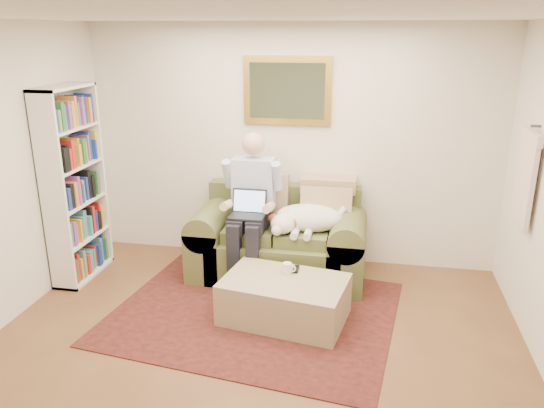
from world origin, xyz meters
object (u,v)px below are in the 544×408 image
(seated_man, at_px, (250,210))
(ottoman, at_px, (284,300))
(coffee_mug, at_px, (287,268))
(sofa, at_px, (279,247))
(bookshelf, at_px, (74,185))
(laptop, at_px, (248,209))
(sleeping_dog, at_px, (309,218))

(seated_man, bearing_deg, ottoman, -57.15)
(seated_man, xyz_separation_m, coffee_mug, (0.49, -0.62, -0.32))
(ottoman, bearing_deg, sofa, 103.26)
(coffee_mug, bearing_deg, ottoman, -89.82)
(coffee_mug, relative_size, bookshelf, 0.05)
(bookshelf, bearing_deg, ottoman, -12.81)
(sofa, relative_size, seated_man, 1.19)
(sofa, distance_m, bookshelf, 2.21)
(seated_man, height_order, ottoman, seated_man)
(ottoman, relative_size, bookshelf, 0.54)
(laptop, height_order, bookshelf, bookshelf)
(seated_man, distance_m, laptop, 0.08)
(coffee_mug, bearing_deg, sofa, 105.45)
(sofa, xyz_separation_m, seated_man, (-0.27, -0.17, 0.45))
(laptop, xyz_separation_m, bookshelf, (-1.79, -0.17, 0.20))
(sleeping_dog, xyz_separation_m, bookshelf, (-2.39, -0.32, 0.31))
(coffee_mug, xyz_separation_m, bookshelf, (-2.28, 0.38, 0.56))
(sleeping_dog, distance_m, bookshelf, 2.43)
(seated_man, bearing_deg, sleeping_dog, 7.13)
(seated_man, bearing_deg, laptop, -90.00)
(sleeping_dog, bearing_deg, seated_man, -172.87)
(laptop, bearing_deg, ottoman, -54.57)
(coffee_mug, bearing_deg, sleeping_dog, 81.19)
(sleeping_dog, relative_size, ottoman, 0.69)
(sleeping_dog, height_order, coffee_mug, sleeping_dog)
(sofa, height_order, coffee_mug, sofa)
(ottoman, bearing_deg, bookshelf, 167.19)
(seated_man, bearing_deg, coffee_mug, -51.74)
(ottoman, xyz_separation_m, coffee_mug, (-0.00, 0.14, 0.25))
(ottoman, xyz_separation_m, bookshelf, (-2.28, 0.52, 0.80))
(ottoman, bearing_deg, laptop, 125.43)
(sofa, distance_m, sleeping_dog, 0.51)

